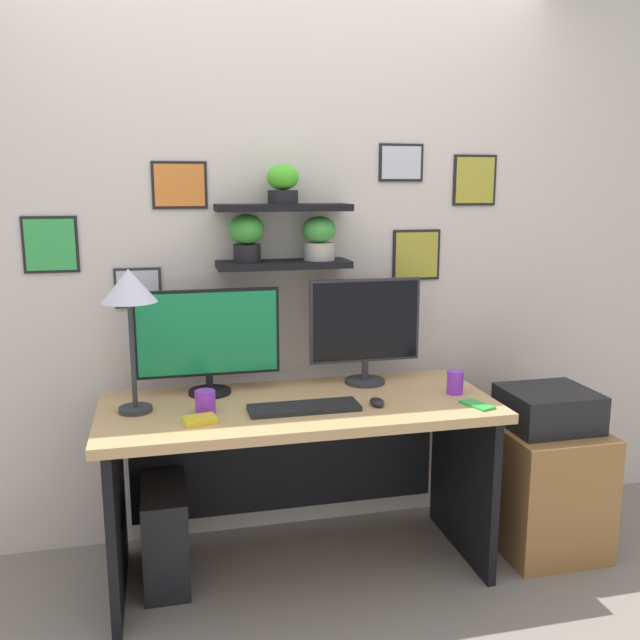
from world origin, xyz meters
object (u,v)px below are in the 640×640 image
(monitor_left, at_px, (208,338))
(cell_phone, at_px, (477,405))
(desk, at_px, (297,446))
(scissors_tray, at_px, (200,420))
(pen_cup, at_px, (455,382))
(keyboard, at_px, (304,408))
(drawer_cabinet, at_px, (543,486))
(coffee_mug, at_px, (205,402))
(desk_lamp, at_px, (129,295))
(computer_mouse, at_px, (377,402))
(monitor_right, at_px, (365,327))
(printer, at_px, (548,408))
(computer_tower_left, at_px, (165,533))

(monitor_left, distance_m, cell_phone, 1.14)
(desk, relative_size, cell_phone, 11.45)
(cell_phone, relative_size, scissors_tray, 1.17)
(cell_phone, relative_size, pen_cup, 1.40)
(keyboard, relative_size, drawer_cabinet, 0.78)
(monitor_left, relative_size, coffee_mug, 6.72)
(desk_lamp, height_order, scissors_tray, desk_lamp)
(monitor_left, distance_m, pen_cup, 1.07)
(computer_mouse, bearing_deg, monitor_right, 81.80)
(monitor_right, xyz_separation_m, coffee_mug, (-0.73, -0.26, -0.21))
(monitor_right, xyz_separation_m, printer, (0.77, -0.26, -0.35))
(computer_tower_left, bearing_deg, computer_mouse, -11.34)
(monitor_right, distance_m, computer_mouse, 0.41)
(cell_phone, bearing_deg, pen_cup, 76.39)
(monitor_left, height_order, pen_cup, monitor_left)
(monitor_right, relative_size, pen_cup, 5.02)
(pen_cup, bearing_deg, desk_lamp, 177.00)
(desk_lamp, xyz_separation_m, computer_tower_left, (0.09, 0.02, -1.01))
(keyboard, distance_m, printer, 1.13)
(pen_cup, distance_m, drawer_cabinet, 0.68)
(coffee_mug, relative_size, pen_cup, 0.90)
(desk_lamp, relative_size, pen_cup, 5.64)
(desk, height_order, keyboard, keyboard)
(computer_mouse, xyz_separation_m, cell_phone, (0.39, -0.10, -0.01))
(computer_mouse, bearing_deg, computer_tower_left, 168.66)
(monitor_left, relative_size, keyboard, 1.37)
(pen_cup, distance_m, printer, 0.47)
(computer_mouse, distance_m, pen_cup, 0.38)
(desk_lamp, relative_size, printer, 1.48)
(desk, distance_m, printer, 1.13)
(keyboard, bearing_deg, cell_phone, -9.18)
(keyboard, bearing_deg, computer_tower_left, 164.02)
(desk, distance_m, keyboard, 0.27)
(desk, xyz_separation_m, scissors_tray, (-0.41, -0.21, 0.22))
(monitor_left, bearing_deg, keyboard, -42.48)
(monitor_right, relative_size, scissors_tray, 4.18)
(coffee_mug, relative_size, printer, 0.24)
(desk, height_order, coffee_mug, coffee_mug)
(cell_phone, distance_m, printer, 0.47)
(desk, bearing_deg, computer_mouse, -28.87)
(keyboard, relative_size, cell_phone, 3.14)
(coffee_mug, bearing_deg, drawer_cabinet, -0.14)
(printer, bearing_deg, monitor_right, 161.24)
(cell_phone, xyz_separation_m, pen_cup, (-0.02, 0.18, 0.05))
(printer, height_order, computer_tower_left, printer)
(desk, bearing_deg, coffee_mug, -165.96)
(computer_mouse, height_order, scissors_tray, computer_mouse)
(computer_mouse, bearing_deg, pen_cup, 11.76)
(pen_cup, xyz_separation_m, scissors_tray, (-1.08, -0.12, -0.04))
(cell_phone, bearing_deg, desk, 139.93)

